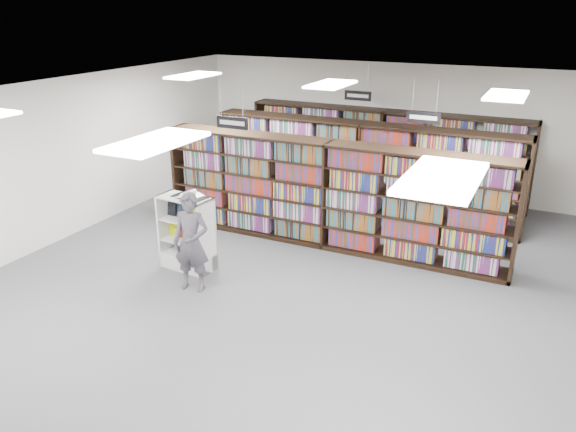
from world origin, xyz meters
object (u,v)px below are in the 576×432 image
at_px(bookshelf_row_near, 328,195).
at_px(open_book, 189,195).
at_px(shopper, 191,242).
at_px(endcap_display, 189,244).

height_order(bookshelf_row_near, open_book, bookshelf_row_near).
distance_m(bookshelf_row_near, shopper, 3.01).
bearing_deg(endcap_display, shopper, -45.44).
height_order(endcap_display, open_book, open_book).
distance_m(endcap_display, shopper, 0.94).
xyz_separation_m(endcap_display, shopper, (0.54, -0.66, 0.39)).
bearing_deg(open_book, shopper, -43.46).
bearing_deg(shopper, endcap_display, 118.68).
height_order(open_book, shopper, shopper).
relative_size(open_book, shopper, 0.40).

